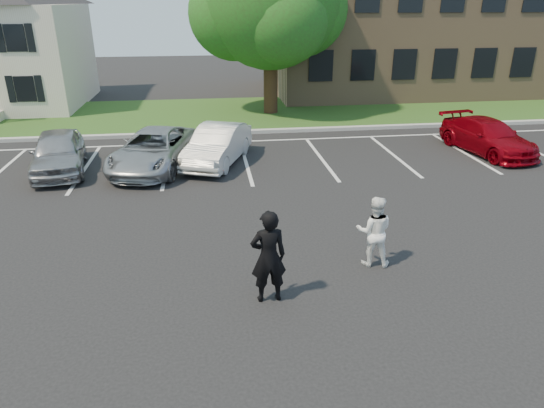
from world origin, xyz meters
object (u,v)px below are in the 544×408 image
object	(u,v)px
car_silver_west	(58,152)
car_silver_minivan	(154,150)
car_white_sedan	(218,145)
car_red_compact	(488,137)
man_white_shirt	(374,231)
man_black_suit	(268,257)
office_building	(447,21)
tree	(272,1)

from	to	relation	value
car_silver_west	car_silver_minivan	distance (m)	3.15
car_white_sedan	car_red_compact	world-z (taller)	car_white_sedan
car_silver_minivan	man_white_shirt	bearing A→B (deg)	-40.39
car_silver_minivan	car_white_sedan	xyz separation A→B (m)	(2.20, 0.24, 0.02)
man_black_suit	car_white_sedan	world-z (taller)	man_black_suit
man_black_suit	car_white_sedan	size ratio (longest dim) A/B	0.47
car_silver_west	car_silver_minivan	size ratio (longest dim) A/B	0.86
man_black_suit	man_white_shirt	world-z (taller)	man_black_suit
car_silver_minivan	car_white_sedan	distance (m)	2.21
office_building	man_white_shirt	xyz separation A→B (m)	(-11.88, -21.73, -3.36)
office_building	man_white_shirt	world-z (taller)	office_building
office_building	car_silver_west	world-z (taller)	office_building
man_black_suit	car_silver_minivan	size ratio (longest dim) A/B	0.40
man_black_suit	tree	bearing A→B (deg)	-102.54
tree	car_white_sedan	distance (m)	9.71
man_white_shirt	car_silver_minivan	bearing A→B (deg)	-39.57
car_red_compact	car_silver_minivan	bearing A→B (deg)	170.65
office_building	car_white_sedan	size ratio (longest dim) A/B	5.53
tree	car_white_sedan	world-z (taller)	tree
man_white_shirt	car_white_sedan	world-z (taller)	man_white_shirt
office_building	man_white_shirt	distance (m)	24.99
car_red_compact	car_silver_west	bearing A→B (deg)	170.29
tree	car_silver_minivan	size ratio (longest dim) A/B	1.88
tree	man_white_shirt	bearing A→B (deg)	-89.75
man_black_suit	car_red_compact	size ratio (longest dim) A/B	0.44
car_silver_west	car_silver_minivan	xyz separation A→B (m)	(3.15, -0.06, -0.04)
man_white_shirt	man_black_suit	bearing A→B (deg)	38.60
man_black_suit	car_silver_minivan	bearing A→B (deg)	-75.88
office_building	tree	xyz separation A→B (m)	(-11.95, -6.08, 1.19)
office_building	car_silver_minivan	size ratio (longest dim) A/B	4.78
office_building	car_white_sedan	distance (m)	20.82
man_black_suit	car_white_sedan	xyz separation A→B (m)	(-0.67, 8.78, -0.28)
office_building	man_black_suit	size ratio (longest dim) A/B	11.87
man_black_suit	car_silver_west	xyz separation A→B (m)	(-6.02, 8.59, -0.26)
car_silver_west	car_red_compact	bearing A→B (deg)	-9.41
car_white_sedan	car_red_compact	xyz separation A→B (m)	(10.21, -0.08, -0.05)
car_silver_west	car_white_sedan	world-z (taller)	car_silver_west
man_white_shirt	car_red_compact	distance (m)	10.42
car_silver_minivan	office_building	bearing A→B (deg)	53.88
man_white_shirt	car_silver_minivan	xyz separation A→B (m)	(-5.31, 7.47, -0.15)
man_white_shirt	car_white_sedan	xyz separation A→B (m)	(-3.11, 7.71, -0.13)
office_building	car_silver_minivan	bearing A→B (deg)	-140.31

